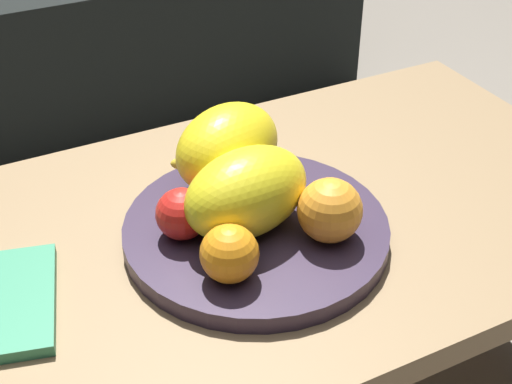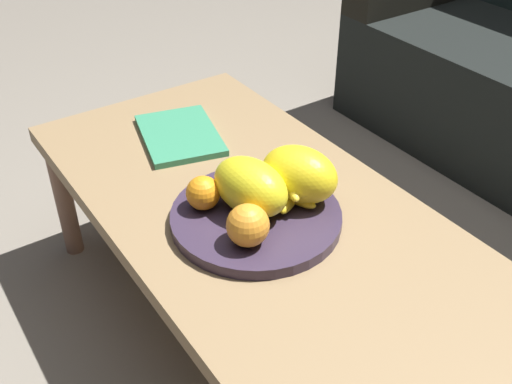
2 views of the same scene
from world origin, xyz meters
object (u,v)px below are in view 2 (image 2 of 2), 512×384
at_px(melon_smaller_beside, 299,174).
at_px(apple_front, 239,174).
at_px(orange_left, 203,193).
at_px(melon_large_front, 250,186).
at_px(coffee_table, 257,221).
at_px(fruit_bowl, 256,217).
at_px(magazine, 181,135).
at_px(orange_front, 248,225).
at_px(banana_bunch, 290,188).

xyz_separation_m(melon_smaller_beside, apple_front, (-0.10, -0.08, -0.02)).
relative_size(melon_smaller_beside, orange_left, 2.34).
relative_size(melon_large_front, melon_smaller_beside, 1.06).
distance_m(coffee_table, melon_large_front, 0.13).
height_order(fruit_bowl, apple_front, apple_front).
distance_m(apple_front, magazine, 0.30).
bearing_deg(coffee_table, melon_large_front, -51.14).
bearing_deg(orange_front, magazine, 167.41).
bearing_deg(banana_bunch, orange_front, -65.25).
distance_m(coffee_table, banana_bunch, 0.12).
bearing_deg(melon_smaller_beside, magazine, -170.59).
xyz_separation_m(coffee_table, melon_smaller_beside, (0.05, 0.07, 0.13)).
relative_size(melon_large_front, banana_bunch, 1.14).
xyz_separation_m(melon_large_front, orange_front, (0.08, -0.06, -0.01)).
relative_size(orange_left, banana_bunch, 0.46).
distance_m(coffee_table, fruit_bowl, 0.08).
relative_size(orange_front, orange_left, 1.17).
bearing_deg(melon_smaller_beside, orange_front, -69.70).
bearing_deg(orange_left, coffee_table, 74.60).
relative_size(coffee_table, orange_left, 17.26).
height_order(melon_large_front, apple_front, melon_large_front).
height_order(melon_smaller_beside, banana_bunch, melon_smaller_beside).
xyz_separation_m(orange_front, magazine, (-0.46, 0.10, -0.06)).
distance_m(orange_front, apple_front, 0.19).
bearing_deg(orange_front, melon_smaller_beside, 110.30).
relative_size(fruit_bowl, banana_bunch, 2.28).
bearing_deg(orange_front, fruit_bowl, 136.64).
relative_size(fruit_bowl, orange_front, 4.23).
bearing_deg(banana_bunch, orange_left, -114.42).
bearing_deg(coffee_table, orange_left, -105.40).
distance_m(melon_large_front, orange_front, 0.11).
bearing_deg(fruit_bowl, coffee_table, 143.27).
height_order(fruit_bowl, orange_left, orange_left).
xyz_separation_m(orange_front, orange_left, (-0.14, -0.01, -0.01)).
xyz_separation_m(coffee_table, melon_large_front, (0.03, -0.04, 0.12)).
bearing_deg(orange_left, banana_bunch, 65.58).
relative_size(coffee_table, melon_large_front, 6.99).
bearing_deg(melon_large_front, banana_bunch, 80.42).
xyz_separation_m(fruit_bowl, melon_smaller_beside, (0.01, 0.10, 0.07)).
xyz_separation_m(melon_large_front, orange_left, (-0.06, -0.08, -0.02)).
bearing_deg(melon_large_front, melon_smaller_beside, 77.82).
xyz_separation_m(melon_smaller_beside, orange_left, (-0.08, -0.18, -0.02)).
bearing_deg(banana_bunch, apple_front, -145.38).
relative_size(orange_left, apple_front, 1.05).
xyz_separation_m(orange_left, magazine, (-0.31, 0.11, -0.05)).
bearing_deg(magazine, melon_large_front, 8.30).
distance_m(coffee_table, orange_front, 0.19).
relative_size(melon_smaller_beside, banana_bunch, 1.08).
distance_m(coffee_table, melon_smaller_beside, 0.15).
height_order(orange_front, banana_bunch, orange_front).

